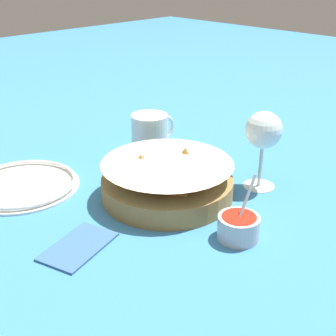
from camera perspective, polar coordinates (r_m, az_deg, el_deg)
The scene contains 7 objects.
ground_plane at distance 0.90m, azimuth 0.88°, elevation -3.96°, with size 4.00×4.00×0.00m, color teal.
food_basket at distance 0.90m, azimuth -0.03°, elevation -1.62°, with size 0.25×0.25×0.08m.
sauce_cup at distance 0.78m, azimuth 8.59°, elevation -7.03°, with size 0.07×0.07×0.11m.
wine_glass at distance 0.92m, azimuth 11.56°, elevation 4.26°, with size 0.07×0.07×0.16m.
beer_mug at distance 1.10m, azimuth -2.17°, elevation 4.05°, with size 0.12×0.09×0.09m.
side_plate at distance 0.99m, azimuth -17.34°, elevation -1.92°, with size 0.23×0.23×0.01m.
napkin at distance 0.77m, azimuth -10.67°, elevation -9.39°, with size 0.14×0.11×0.01m.
Camera 1 is at (-0.57, -0.55, 0.43)m, focal length 50.00 mm.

